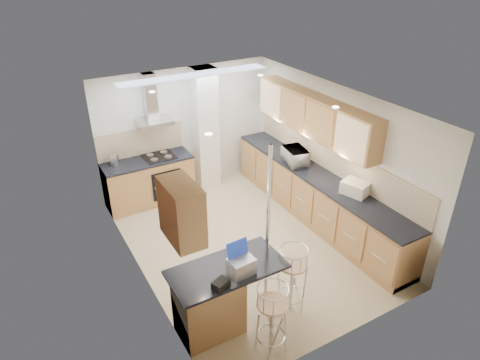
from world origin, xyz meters
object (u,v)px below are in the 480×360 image
microwave (295,156)px  laptop (241,266)px  bread_bin (355,188)px  bar_stool_near (272,319)px  bar_stool_end (292,279)px

microwave → laptop: size_ratio=1.71×
microwave → bread_bin: microwave is taller
microwave → bar_stool_near: microwave is taller
laptop → bar_stool_end: (0.78, -0.03, -0.53)m
laptop → bar_stool_end: 0.94m
bar_stool_near → bread_bin: bread_bin is taller
bread_bin → bar_stool_end: bearing=-175.0°
bar_stool_near → bar_stool_end: size_ratio=0.99×
bar_stool_end → bread_bin: 2.06m
microwave → laptop: bearing=142.6°
microwave → bread_bin: (0.18, -1.41, -0.04)m
bar_stool_end → bar_stool_near: bearing=133.4°
laptop → microwave: bearing=38.2°
microwave → bar_stool_near: 3.56m
bar_stool_near → bar_stool_end: bearing=12.8°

